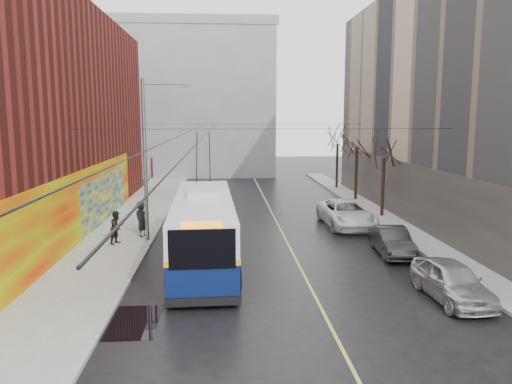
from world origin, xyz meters
The scene contains 20 objects.
ground centered at (0.00, 0.00, 0.00)m, with size 140.00×140.00×0.00m, color black.
sidewalk_left centered at (-8.00, 12.00, 0.07)m, with size 4.00×60.00×0.15m, color gray.
sidewalk_right centered at (9.00, 12.00, 0.07)m, with size 2.00×60.00×0.15m, color gray.
lane_line centered at (1.50, 14.00, 0.00)m, with size 0.12×50.00×0.01m, color #BFB74C.
building_far centered at (-6.00, 44.99, 9.02)m, with size 20.50×12.10×18.00m.
streetlight_pole centered at (-6.14, 10.00, 4.85)m, with size 2.65×0.60×9.00m.
catenary_wires centered at (-2.54, 14.77, 6.25)m, with size 18.00×60.00×0.22m.
tree_near centered at (9.00, 16.00, 4.98)m, with size 3.20×3.20×6.40m.
tree_mid centered at (9.00, 23.00, 5.25)m, with size 3.20×3.20×6.68m.
tree_far centered at (9.00, 30.00, 5.14)m, with size 3.20×3.20×6.57m.
puddle centered at (-5.43, -1.06, 0.00)m, with size 2.26×2.99×0.01m, color black.
pigeons_flying centered at (-1.90, 10.81, 6.88)m, with size 3.68×1.98×0.96m.
trolleybus centered at (-3.01, 6.07, 1.69)m, with size 3.32×12.95×6.09m.
parked_car_a centered at (6.64, 0.26, 0.76)m, with size 1.80×4.47×1.52m, color #B1B0B5.
parked_car_b centered at (6.51, 6.65, 0.70)m, with size 1.48×4.24×1.40m, color #2A2A2C.
parked_car_c centered at (5.80, 13.32, 0.83)m, with size 2.77×6.01×1.67m, color white.
following_car centered at (-4.08, 17.25, 0.77)m, with size 1.82×4.54×1.55m, color #A6A7AB.
pedestrian_a centered at (-6.67, 10.83, 1.09)m, with size 0.68×0.45×1.87m, color black.
pedestrian_b centered at (-7.81, 9.26, 1.05)m, with size 0.88×0.68×1.80m, color black.
pedestrian_c centered at (-7.06, 12.62, 1.02)m, with size 1.12×0.64×1.74m, color black.
Camera 1 is at (-2.05, -17.53, 6.97)m, focal length 35.00 mm.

